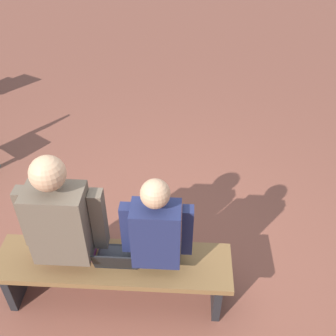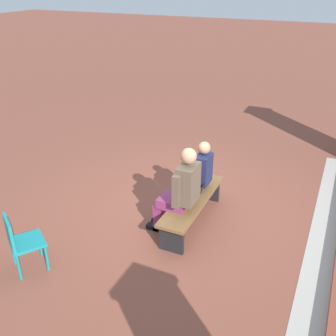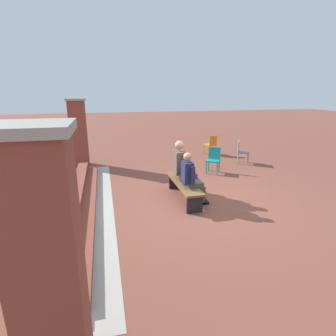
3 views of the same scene
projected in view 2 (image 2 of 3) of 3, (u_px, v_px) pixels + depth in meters
name	position (u px, v px, depth m)	size (l,w,h in m)	color
ground_plane	(179.00, 209.00, 6.70)	(60.00, 60.00, 0.00)	brown
concrete_strip	(319.00, 255.00, 5.61)	(7.07, 0.40, 0.01)	#A8A399
bench	(192.00, 204.00, 6.19)	(1.80, 0.44, 0.45)	brown
person_student	(197.00, 175.00, 6.34)	(0.51, 0.64, 1.28)	#4C473D
person_adult	(181.00, 190.00, 5.77)	(0.60, 0.76, 1.44)	#7F2D5B
laptop	(194.00, 195.00, 6.15)	(0.32, 0.29, 0.21)	black
plastic_chair_far_left	(20.00, 240.00, 5.14)	(0.58, 0.58, 0.84)	teal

